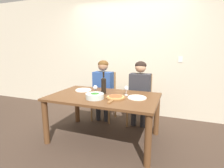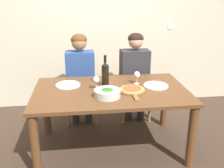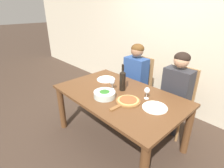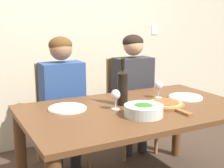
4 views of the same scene
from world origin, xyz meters
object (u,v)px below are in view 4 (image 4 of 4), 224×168
object	(u,v)px
broccoli_bowl	(144,110)
wine_glass_right	(159,86)
chair_right	(128,102)
pizza_on_board	(166,104)
wine_glass_left	(116,96)
wine_bottle	(123,86)
dinner_plate_left	(67,108)
chair_left	(60,111)
person_woman	(63,91)
dinner_plate_right	(185,97)
person_man	(134,83)

from	to	relation	value
broccoli_bowl	wine_glass_right	distance (m)	0.52
chair_right	broccoli_bowl	distance (m)	1.16
pizza_on_board	wine_glass_left	size ratio (longest dim) A/B	2.88
wine_bottle	dinner_plate_left	world-z (taller)	wine_bottle
wine_glass_left	broccoli_bowl	bearing A→B (deg)	-66.10
chair_right	wine_bottle	xyz separation A→B (m)	(-0.47, -0.72, 0.36)
chair_right	dinner_plate_left	xyz separation A→B (m)	(-0.90, -0.64, 0.22)
chair_right	wine_glass_left	world-z (taller)	chair_right
chair_left	dinner_plate_left	size ratio (longest dim) A/B	3.46
chair_right	pizza_on_board	bearing A→B (deg)	-102.24
chair_right	wine_glass_right	xyz separation A→B (m)	(-0.10, -0.68, 0.31)
wine_glass_left	wine_bottle	bearing A→B (deg)	38.92
wine_glass_right	person_woman	bearing A→B (deg)	139.18
broccoli_bowl	chair_left	bearing A→B (deg)	104.68
dinner_plate_right	wine_glass_left	distance (m)	0.69
person_man	dinner_plate_right	size ratio (longest dim) A/B	4.35
person_woman	dinner_plate_left	world-z (taller)	person_woman
dinner_plate_left	wine_glass_left	size ratio (longest dim) A/B	1.88
wine_bottle	dinner_plate_right	xyz separation A→B (m)	(0.57, -0.07, -0.14)
broccoli_bowl	pizza_on_board	distance (m)	0.31
person_woman	person_man	world-z (taller)	same
wine_bottle	pizza_on_board	world-z (taller)	wine_bottle
chair_right	person_woman	bearing A→B (deg)	-171.21
chair_right	wine_glass_left	size ratio (longest dim) A/B	6.50
chair_right	person_woman	distance (m)	0.79
broccoli_bowl	pizza_on_board	bearing A→B (deg)	22.60
broccoli_bowl	dinner_plate_right	bearing A→B (deg)	22.75
person_woman	wine_bottle	bearing A→B (deg)	-65.19
wine_glass_right	broccoli_bowl	bearing A→B (deg)	-137.18
broccoli_bowl	person_woman	bearing A→B (deg)	106.44
chair_left	dinner_plate_right	size ratio (longest dim) A/B	3.46
person_woman	dinner_plate_left	distance (m)	0.55
dinner_plate_left	pizza_on_board	bearing A→B (deg)	-21.18
pizza_on_board	wine_glass_right	bearing A→B (deg)	67.31
dinner_plate_right	broccoli_bowl	bearing A→B (deg)	-157.25
chair_right	pizza_on_board	distance (m)	0.96
chair_left	person_man	world-z (taller)	person_man
chair_left	dinner_plate_left	distance (m)	0.69
person_woman	wine_glass_right	distance (m)	0.87
broccoli_bowl	dinner_plate_left	world-z (taller)	broccoli_bowl
chair_left	dinner_plate_left	bearing A→B (deg)	-102.68
person_man	dinner_plate_left	xyz separation A→B (m)	(-0.90, -0.53, -0.01)
dinner_plate_right	wine_glass_left	xyz separation A→B (m)	(-0.68, -0.02, 0.10)
chair_right	wine_glass_left	bearing A→B (deg)	-125.68
wine_bottle	wine_glass_left	distance (m)	0.15
wine_bottle	dinner_plate_left	xyz separation A→B (m)	(-0.42, 0.08, -0.14)
broccoli_bowl	pizza_on_board	size ratio (longest dim) A/B	0.63
pizza_on_board	person_man	bearing A→B (deg)	76.04
person_woman	wine_glass_right	world-z (taller)	person_woman
person_woman	pizza_on_board	distance (m)	0.97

